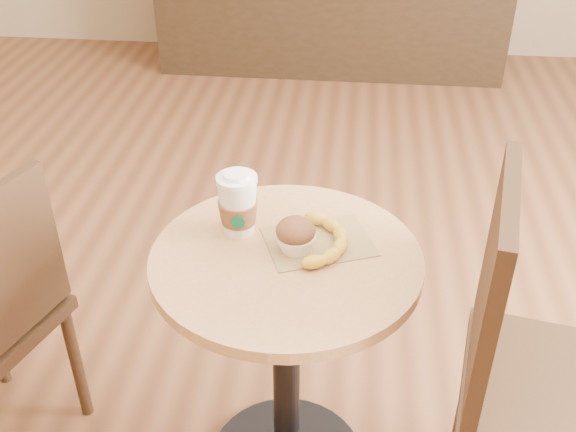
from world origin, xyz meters
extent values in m
cylinder|color=black|center=(0.05, -0.01, 0.38)|extent=(0.07, 0.07, 0.72)
cylinder|color=tan|center=(0.05, -0.01, 0.73)|extent=(0.63, 0.63, 0.03)
cylinder|color=#372313|center=(-0.59, 0.11, 0.22)|extent=(0.03, 0.03, 0.44)
cube|color=#372313|center=(-0.63, -0.05, 0.68)|extent=(0.14, 0.36, 0.41)
cube|color=#372313|center=(0.69, -0.13, 0.50)|extent=(0.52, 0.52, 0.04)
cylinder|color=#372313|center=(0.54, 0.09, 0.25)|extent=(0.04, 0.04, 0.50)
cube|color=#372313|center=(0.50, -0.10, 0.77)|extent=(0.11, 0.42, 0.46)
cube|color=olive|center=(0.12, 0.05, 0.75)|extent=(0.29, 0.26, 0.00)
cylinder|color=white|center=(-0.07, 0.07, 0.89)|extent=(0.10, 0.10, 0.01)
cylinder|color=white|center=(-0.07, 0.07, 0.90)|extent=(0.06, 0.06, 0.01)
cylinder|color=#085531|center=(-0.06, 0.03, 0.81)|extent=(0.03, 0.01, 0.03)
ellipsoid|color=brown|center=(0.07, 0.01, 0.81)|extent=(0.09, 0.09, 0.06)
ellipsoid|color=beige|center=(0.07, 0.01, 0.83)|extent=(0.03, 0.03, 0.02)
camera|label=1|loc=(0.19, -1.23, 1.67)|focal=42.00mm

